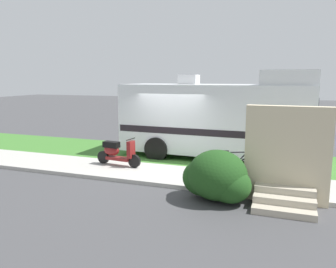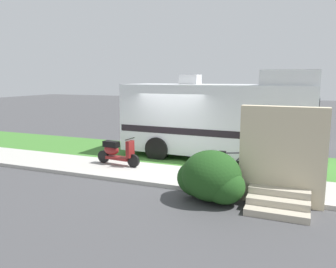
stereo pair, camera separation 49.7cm
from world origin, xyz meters
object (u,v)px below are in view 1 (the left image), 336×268
Objects in this scene: bicycle at (231,167)px; pickup_truck_near at (246,121)px; scooter at (117,152)px; motorhome_rv at (218,118)px; bottle_green at (293,182)px.

pickup_truck_near is (-0.48, 7.25, 0.43)m from bicycle.
scooter is 7.74m from pickup_truck_near.
motorhome_rv is 4.07× the size of bicycle.
bottle_green is (1.70, -0.03, -0.28)m from bicycle.
bottle_green is (2.18, -7.28, -0.70)m from pickup_truck_near.
scooter is at bearing 175.14° from bicycle.
motorhome_rv reaches higher than pickup_truck_near.
motorhome_rv is at bearing -96.91° from pickup_truck_near.
scooter reaches higher than bicycle.
bicycle is 6.45× the size of bottle_green.
motorhome_rv reaches higher than scooter.
bicycle is (1.00, -2.88, -1.07)m from motorhome_rv.
motorhome_rv is 26.28× the size of bottle_green.
pickup_truck_near is at bearing 93.75° from bicycle.
motorhome_rv is at bearing 41.05° from scooter.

